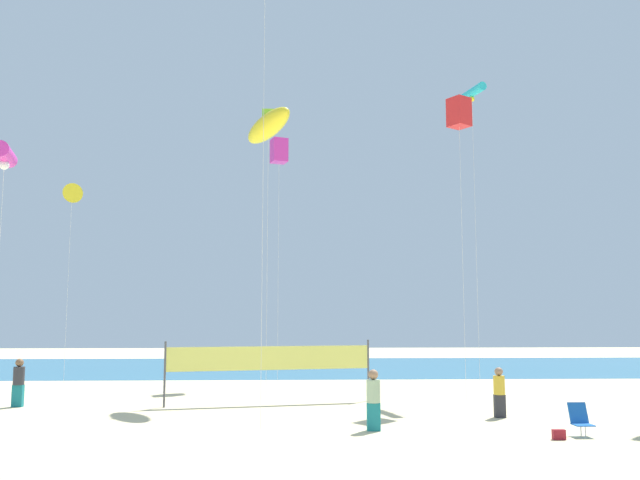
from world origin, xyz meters
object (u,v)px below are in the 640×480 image
Objects in this scene: kite_yellow_inflatable at (268,126)px; folding_beach_chair at (580,419)px; beachgoer_sage_shirt at (373,398)px; beachgoer_mustard_shirt at (499,391)px; kite_cyan_tube at (472,94)px; kite_yellow_delta at (72,194)px; beachgoer_charcoal_shirt at (19,381)px; kite_magenta_box at (279,151)px; kite_red_box at (459,113)px; beach_handbag at (559,435)px; volleyball_net at (271,361)px; kite_magenta_tube at (5,155)px.

folding_beach_chair is at bearing -46.44° from kite_yellow_inflatable.
beachgoer_sage_shirt reaches higher than folding_beach_chair.
kite_cyan_tube reaches higher than beachgoer_mustard_shirt.
kite_yellow_delta reaches higher than folding_beach_chair.
beachgoer_charcoal_shirt is 17.37m from kite_magenta_box.
kite_magenta_box reaches higher than kite_yellow_inflatable.
kite_cyan_tube reaches higher than kite_red_box.
beachgoer_charcoal_shirt is 5.26× the size of beach_handbag.
beachgoer_charcoal_shirt is 1.08× the size of beachgoer_mustard_shirt.
beachgoer_sage_shirt is 5.25× the size of beach_handbag.
kite_yellow_inflatable is at bearing -25.35° from beachgoer_sage_shirt.
beachgoer_sage_shirt is 21.70m from kite_yellow_delta.
volleyball_net is at bearing -83.44° from kite_yellow_inflatable.
kite_yellow_delta reaches higher than beachgoer_mustard_shirt.
kite_yellow_delta reaches higher than volleyball_net.
kite_cyan_tube is 1.45× the size of kite_magenta_tube.
beachgoer_sage_shirt is 7.10m from volleyball_net.
beachgoer_charcoal_shirt is 9.33m from volleyball_net.
beachgoer_charcoal_shirt is 0.14× the size of kite_magenta_box.
kite_cyan_tube is 1.11× the size of kite_red_box.
folding_beach_chair is 21.49m from kite_magenta_tube.
beachgoer_sage_shirt is 5.76m from folding_beach_chair.
beachgoer_sage_shirt is 17.20m from kite_cyan_tube.
kite_cyan_tube is 20.53m from kite_yellow_delta.
folding_beach_chair is (1.17, -3.52, -0.40)m from beachgoer_mustard_shirt.
beachgoer_charcoal_shirt is 22.76m from kite_cyan_tube.
kite_magenta_tube is (-18.69, 5.96, 8.78)m from folding_beach_chair.
beach_handbag is 17.34m from kite_yellow_inflatable.
beachgoer_sage_shirt is (12.49, -5.83, -0.00)m from beachgoer_charcoal_shirt.
volleyball_net is 0.61× the size of kite_magenta_box.
volleyball_net reaches higher than beachgoer_mustard_shirt.
beachgoer_charcoal_shirt is 8.38m from kite_magenta_tube.
kite_cyan_tube is at bearing -78.26° from beachgoer_sage_shirt.
volleyball_net is 15.48m from kite_yellow_delta.
kite_yellow_inflatable is 10.51m from kite_magenta_tube.
volleyball_net is at bearing -158.18° from kite_cyan_tube.
beach_handbag is 0.03× the size of kite_magenta_box.
kite_magenta_tube is at bearing -171.83° from volleyball_net.
volleyball_net is at bearing -20.59° from beachgoer_sage_shirt.
beachgoer_mustard_shirt is 3.73m from folding_beach_chair.
beachgoer_sage_shirt is at bearing 154.46° from folding_beach_chair.
kite_magenta_tube reaches higher than beach_handbag.
kite_cyan_tube is at bearing -12.81° from kite_yellow_delta.
beach_handbag is at bearing -50.84° from kite_yellow_inflatable.
beachgoer_charcoal_shirt is 0.17× the size of kite_yellow_delta.
kite_magenta_tube is at bearing -86.16° from kite_yellow_delta.
volleyball_net is 12.92m from kite_red_box.
beach_handbag is 0.03× the size of kite_yellow_delta.
kite_cyan_tube is at bearing 63.61° from kite_red_box.
kite_magenta_box is (0.33, 6.73, 0.61)m from kite_yellow_inflatable.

